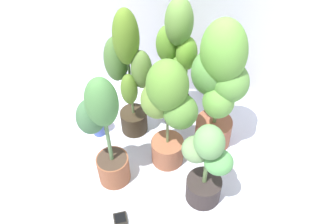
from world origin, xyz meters
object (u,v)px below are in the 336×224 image
object	(u,v)px
potted_plant_back_center	(178,57)
potted_plant_back_left	(128,71)
nutrient_bottle	(98,122)
potted_plant_front_left	(104,131)
potted_plant_back_right	(220,81)
potted_plant_center	(167,108)
hygrometer_box	(120,219)
potted_plant_front_right	(206,165)

from	to	relation	value
potted_plant_back_center	potted_plant_back_left	xyz separation A→B (m)	(-0.29, -0.19, -0.02)
potted_plant_back_center	nutrient_bottle	distance (m)	0.75
nutrient_bottle	potted_plant_front_left	bearing A→B (deg)	-59.43
potted_plant_back_right	potted_plant_center	world-z (taller)	potted_plant_back_right
potted_plant_back_center	potted_plant_back_left	size ratio (longest dim) A/B	1.00
potted_plant_back_center	potted_plant_center	world-z (taller)	potted_plant_back_center
potted_plant_back_center	nutrient_bottle	bearing A→B (deg)	-152.44
potted_plant_back_left	hygrometer_box	xyz separation A→B (m)	(0.11, -0.73, -0.54)
potted_plant_back_left	potted_plant_center	world-z (taller)	potted_plant_back_left
potted_plant_front_right	nutrient_bottle	xyz separation A→B (m)	(-0.81, 0.38, -0.21)
potted_plant_back_right	potted_plant_front_left	world-z (taller)	potted_plant_back_right
potted_plant_front_left	hygrometer_box	world-z (taller)	potted_plant_front_left
potted_plant_front_right	potted_plant_back_left	bearing A→B (deg)	141.04
hygrometer_box	potted_plant_front_left	bearing A→B (deg)	-179.34
potted_plant_front_right	nutrient_bottle	size ratio (longest dim) A/B	2.65
potted_plant_front_left	potted_plant_front_right	xyz separation A→B (m)	(0.61, -0.03, -0.13)
potted_plant_back_left	potted_plant_front_left	size ratio (longest dim) A/B	1.17
potted_plant_front_right	nutrient_bottle	distance (m)	0.92
potted_plant_front_left	potted_plant_center	distance (m)	0.40
potted_plant_front_left	nutrient_bottle	xyz separation A→B (m)	(-0.21, 0.35, -0.34)
potted_plant_back_center	potted_plant_back_left	bearing A→B (deg)	-146.56
nutrient_bottle	potted_plant_back_left	bearing A→B (deg)	19.54
potted_plant_front_left	nutrient_bottle	size ratio (longest dim) A/B	3.56
potted_plant_back_left	potted_plant_front_left	xyz separation A→B (m)	(-0.03, -0.44, -0.10)
potted_plant_back_right	hygrometer_box	world-z (taller)	potted_plant_back_right
potted_plant_back_center	potted_plant_center	distance (m)	0.42
potted_plant_front_right	potted_plant_front_left	bearing A→B (deg)	177.16
potted_plant_back_right	potted_plant_center	xyz separation A→B (m)	(-0.28, -0.22, -0.07)
potted_plant_back_center	hygrometer_box	size ratio (longest dim) A/B	9.30
potted_plant_front_left	potted_plant_front_right	world-z (taller)	potted_plant_front_left
potted_plant_back_right	potted_plant_back_center	bearing A→B (deg)	146.37
hygrometer_box	potted_plant_front_right	bearing A→B (deg)	94.00
nutrient_bottle	potted_plant_back_center	bearing A→B (deg)	27.56
potted_plant_front_left	potted_plant_back_center	bearing A→B (deg)	63.07
potted_plant_front_right	nutrient_bottle	world-z (taller)	potted_plant_front_right
potted_plant_back_right	potted_plant_front_left	bearing A→B (deg)	-145.04
potted_plant_back_right	potted_plant_back_left	xyz separation A→B (m)	(-0.58, 0.01, -0.02)
potted_plant_back_left	potted_plant_front_left	world-z (taller)	potted_plant_back_left
hygrometer_box	nutrient_bottle	size ratio (longest dim) A/B	0.44
potted_plant_front_right	potted_plant_back_center	bearing A→B (deg)	113.80
potted_plant_back_left	potted_plant_back_center	bearing A→B (deg)	33.44
potted_plant_back_left	hygrometer_box	size ratio (longest dim) A/B	9.34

